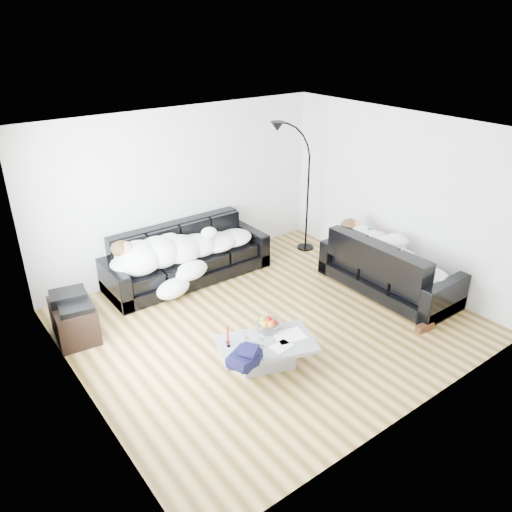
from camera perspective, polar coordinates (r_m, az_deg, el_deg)
ground at (r=6.91m, az=1.50°, el=-7.61°), size 5.00×5.00×0.00m
wall_back at (r=8.06m, az=-8.40°, el=7.41°), size 5.00×0.02×2.60m
wall_left at (r=5.28m, az=-20.27°, el=-4.30°), size 0.02×4.50×2.60m
wall_right at (r=7.99m, az=15.96°, el=6.52°), size 0.02×4.50×2.60m
ceiling at (r=5.90m, az=1.80°, el=14.00°), size 5.00×5.00×0.00m
sofa_back at (r=7.89m, az=-7.85°, el=0.20°), size 2.61×0.90×0.85m
sofa_right at (r=7.75m, az=15.03°, el=-0.99°), size 0.90×2.11×0.85m
sleeper_back at (r=7.76m, az=-7.76°, el=1.49°), size 2.21×0.76×0.44m
sleeper_right at (r=7.66m, az=15.21°, el=0.44°), size 0.76×1.81×0.44m
teal_cushion at (r=7.96m, az=11.39°, el=2.46°), size 0.42×0.38×0.20m
coffee_table at (r=6.06m, az=1.19°, el=-11.09°), size 1.29×1.00×0.33m
fruit_bowl at (r=6.13m, az=1.37°, el=-7.75°), size 0.36×0.36×0.17m
wine_glass_a at (r=5.90m, az=-1.18°, el=-9.35°), size 0.07×0.07×0.16m
wine_glass_b at (r=5.78m, az=-1.05°, el=-10.05°), size 0.09×0.09×0.18m
wine_glass_c at (r=5.84m, az=0.73°, el=-9.63°), size 0.08×0.08×0.17m
candle_left at (r=5.84m, az=-3.20°, el=-9.42°), size 0.04×0.04×0.22m
candle_right at (r=5.89m, az=-3.27°, el=-8.98°), size 0.05×0.05×0.23m
newspaper_a at (r=6.08m, az=3.90°, el=-9.05°), size 0.41×0.34×0.01m
newspaper_b at (r=5.90m, az=2.92°, el=-10.27°), size 0.27×0.20×0.01m
navy_jacket at (r=5.51m, az=-1.36°, el=-11.04°), size 0.47×0.45×0.18m
shoes at (r=7.18m, az=18.66°, el=-7.23°), size 0.53×0.45×0.10m
av_cabinet at (r=6.91m, az=-20.05°, el=-6.95°), size 0.57×0.77×0.50m
stereo at (r=6.75m, az=-20.45°, el=-4.70°), size 0.50×0.42×0.13m
floor_lamp at (r=8.72m, az=5.94°, el=7.09°), size 0.80×0.45×2.06m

